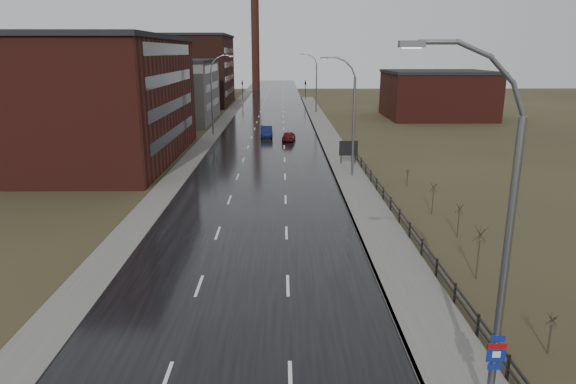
{
  "coord_description": "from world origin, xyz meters",
  "views": [
    {
      "loc": [
        2.02,
        -12.36,
        11.76
      ],
      "look_at": [
        2.4,
        19.61,
        3.0
      ],
      "focal_mm": 32.0,
      "sensor_mm": 36.0,
      "label": 1
    }
  ],
  "objects_px": {
    "billboard": "(348,149)",
    "car_far": "(289,136)",
    "car_near": "(266,132)",
    "streetlight_main": "(496,248)"
  },
  "relations": [
    {
      "from": "streetlight_main",
      "to": "car_far",
      "type": "bearing_deg",
      "value": 95.79
    },
    {
      "from": "billboard",
      "to": "car_near",
      "type": "bearing_deg",
      "value": 116.75
    },
    {
      "from": "streetlight_main",
      "to": "car_far",
      "type": "distance_m",
      "value": 55.14
    },
    {
      "from": "car_near",
      "to": "car_far",
      "type": "relative_size",
      "value": 1.19
    },
    {
      "from": "car_near",
      "to": "car_far",
      "type": "xyz_separation_m",
      "value": [
        3.13,
        -3.27,
        -0.1
      ]
    },
    {
      "from": "streetlight_main",
      "to": "car_far",
      "type": "relative_size",
      "value": 3.05
    },
    {
      "from": "billboard",
      "to": "car_far",
      "type": "height_order",
      "value": "billboard"
    },
    {
      "from": "billboard",
      "to": "car_near",
      "type": "relative_size",
      "value": 0.56
    },
    {
      "from": "car_near",
      "to": "car_far",
      "type": "bearing_deg",
      "value": -49.27
    },
    {
      "from": "billboard",
      "to": "car_near",
      "type": "height_order",
      "value": "billboard"
    }
  ]
}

